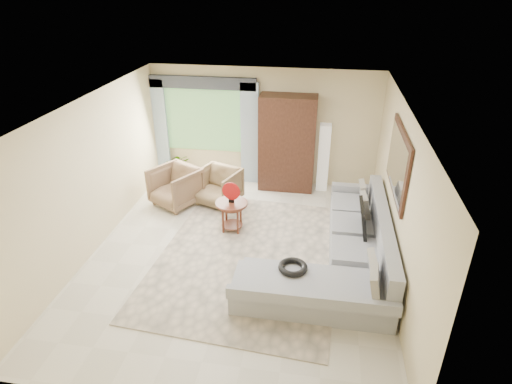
% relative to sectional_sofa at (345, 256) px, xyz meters
% --- Properties ---
extents(ground, '(6.00, 6.00, 0.00)m').
position_rel_sectional_sofa_xyz_m(ground, '(-1.78, 0.18, -0.28)').
color(ground, silver).
rests_on(ground, ground).
extents(area_rug, '(3.28, 4.20, 0.02)m').
position_rel_sectional_sofa_xyz_m(area_rug, '(-1.58, 0.13, -0.27)').
color(area_rug, beige).
rests_on(area_rug, ground).
extents(sectional_sofa, '(2.30, 3.46, 0.90)m').
position_rel_sectional_sofa_xyz_m(sectional_sofa, '(0.00, 0.00, 0.00)').
color(sectional_sofa, '#96979D').
rests_on(sectional_sofa, ground).
extents(tv_screen, '(0.14, 0.74, 0.48)m').
position_rel_sectional_sofa_xyz_m(tv_screen, '(0.27, 0.50, 0.44)').
color(tv_screen, black).
rests_on(tv_screen, sectional_sofa).
extents(garden_hose, '(0.43, 0.43, 0.09)m').
position_rel_sectional_sofa_xyz_m(garden_hose, '(-0.78, -0.77, 0.26)').
color(garden_hose, black).
rests_on(garden_hose, sectional_sofa).
extents(coffee_table, '(0.60, 0.60, 0.60)m').
position_rel_sectional_sofa_xyz_m(coffee_table, '(-2.05, 0.92, 0.03)').
color(coffee_table, '#4F2115').
rests_on(coffee_table, ground).
extents(red_disc, '(0.34, 0.08, 0.34)m').
position_rel_sectional_sofa_xyz_m(red_disc, '(-2.05, 0.92, 0.54)').
color(red_disc, '#A61010').
rests_on(red_disc, coffee_table).
extents(armchair_left, '(1.19, 1.20, 0.80)m').
position_rel_sectional_sofa_xyz_m(armchair_left, '(-3.42, 1.75, 0.12)').
color(armchair_left, brown).
rests_on(armchair_left, ground).
extents(armchair_right, '(1.04, 1.05, 0.75)m').
position_rel_sectional_sofa_xyz_m(armchair_right, '(-2.57, 1.94, 0.09)').
color(armchair_right, olive).
rests_on(armchair_right, ground).
extents(potted_plant, '(0.66, 0.62, 0.60)m').
position_rel_sectional_sofa_xyz_m(potted_plant, '(-3.78, 3.02, 0.02)').
color(potted_plant, '#999999').
rests_on(potted_plant, ground).
extents(armoire, '(1.20, 0.55, 2.10)m').
position_rel_sectional_sofa_xyz_m(armoire, '(-1.23, 2.90, 0.77)').
color(armoire, black).
rests_on(armoire, ground).
extents(floor_lamp, '(0.24, 0.24, 1.50)m').
position_rel_sectional_sofa_xyz_m(floor_lamp, '(-0.43, 2.96, 0.47)').
color(floor_lamp, silver).
rests_on(floor_lamp, ground).
extents(window, '(1.80, 0.04, 1.40)m').
position_rel_sectional_sofa_xyz_m(window, '(-3.13, 3.15, 1.12)').
color(window, '#669E59').
rests_on(window, wall_back).
extents(curtain_left, '(0.40, 0.08, 2.30)m').
position_rel_sectional_sofa_xyz_m(curtain_left, '(-4.18, 3.06, 0.87)').
color(curtain_left, '#9EB7CC').
rests_on(curtain_left, ground).
extents(curtain_right, '(0.40, 0.08, 2.30)m').
position_rel_sectional_sofa_xyz_m(curtain_right, '(-2.08, 3.06, 0.87)').
color(curtain_right, '#9EB7CC').
rests_on(curtain_right, ground).
extents(valance, '(2.40, 0.12, 0.26)m').
position_rel_sectional_sofa_xyz_m(valance, '(-3.13, 3.08, 1.97)').
color(valance, '#1E232D').
rests_on(valance, wall_back).
extents(wall_mirror, '(0.05, 1.70, 1.05)m').
position_rel_sectional_sofa_xyz_m(wall_mirror, '(0.68, 0.53, 1.47)').
color(wall_mirror, black).
rests_on(wall_mirror, wall_right).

